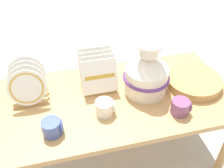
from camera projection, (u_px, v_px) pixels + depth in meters
ground_plane at (112, 158)px, 1.96m from camera, size 14.00×14.00×0.00m
display_table at (112, 106)px, 1.61m from camera, size 1.45×0.70×0.61m
ceramic_vase at (147, 72)px, 1.54m from camera, size 0.28×0.28×0.34m
dish_rack_round_plates at (28, 86)px, 1.51m from camera, size 0.21×0.20×0.23m
dish_rack_square_plates at (98, 75)px, 1.60m from camera, size 0.21×0.20×0.23m
wicker_charger_stack at (194, 81)px, 1.65m from camera, size 0.35×0.35×0.05m
mug_cobalt_glaze at (53, 127)px, 1.33m from camera, size 0.11×0.10×0.09m
mug_plum_glaze at (181, 107)px, 1.45m from camera, size 0.11×0.10×0.09m
mug_cream_glaze at (105, 107)px, 1.45m from camera, size 0.11×0.10×0.09m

